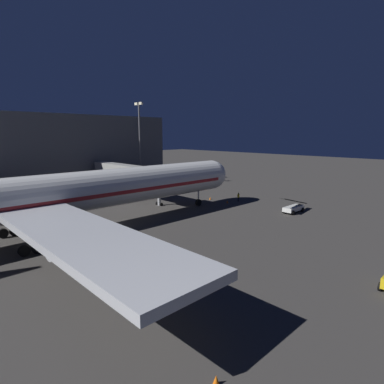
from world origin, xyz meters
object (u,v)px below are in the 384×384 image
at_px(belt_loader, 293,207).
at_px(traffic_cone_nose_starboard, 210,198).
at_px(ground_crew_by_belt_loader, 238,197).
at_px(traffic_cone_nose_port, 227,202).
at_px(apron_floodlight_mast, 140,139).
at_px(jet_bridge, 134,172).
at_px(airliner_at_gate, 36,198).
at_px(traffic_cone_wingtip_svc_side, 216,380).

distance_m(belt_loader, traffic_cone_nose_starboard, 16.83).
relative_size(ground_crew_by_belt_loader, traffic_cone_nose_starboard, 3.12).
bearing_deg(traffic_cone_nose_port, apron_floodlight_mast, 0.52).
relative_size(traffic_cone_nose_port, traffic_cone_nose_starboard, 1.00).
bearing_deg(jet_bridge, traffic_cone_nose_port, -145.28).
xyz_separation_m(apron_floodlight_mast, traffic_cone_nose_starboard, (-23.30, -0.25, -11.31)).
height_order(airliner_at_gate, traffic_cone_nose_port, airliner_at_gate).
relative_size(jet_bridge, belt_loader, 3.14).
xyz_separation_m(belt_loader, traffic_cone_wingtip_svc_side, (-15.57, 36.58, -0.57)).
xyz_separation_m(jet_bridge, belt_loader, (-27.41, -12.82, -4.51)).
bearing_deg(apron_floodlight_mast, traffic_cone_wingtip_svc_side, 148.52).
distance_m(airliner_at_gate, traffic_cone_nose_starboard, 33.40).
height_order(jet_bridge, traffic_cone_wingtip_svc_side, jet_bridge).
bearing_deg(airliner_at_gate, jet_bridge, -60.03).
relative_size(jet_bridge, ground_crew_by_belt_loader, 14.20).
bearing_deg(traffic_cone_nose_port, jet_bridge, 34.72).
height_order(traffic_cone_nose_port, traffic_cone_nose_starboard, same).
distance_m(traffic_cone_nose_port, traffic_cone_nose_starboard, 4.40).
relative_size(airliner_at_gate, belt_loader, 8.65).
xyz_separation_m(jet_bridge, ground_crew_by_belt_loader, (-15.70, -13.15, -4.41)).
bearing_deg(ground_crew_by_belt_loader, traffic_cone_nose_port, 78.37).
relative_size(airliner_at_gate, traffic_cone_nose_starboard, 122.02).
distance_m(jet_bridge, traffic_cone_wingtip_svc_side, 49.37).
bearing_deg(apron_floodlight_mast, jet_bridge, 140.77).
bearing_deg(traffic_cone_wingtip_svc_side, ground_crew_by_belt_loader, -53.53).
bearing_deg(traffic_cone_nose_starboard, airliner_at_gate, 93.82).
xyz_separation_m(airliner_at_gate, traffic_cone_nose_starboard, (2.20, -32.96, -4.99)).
xyz_separation_m(apron_floodlight_mast, belt_loader, (-39.96, -2.57, -10.74)).
relative_size(airliner_at_gate, apron_floodlight_mast, 3.32).
height_order(ground_crew_by_belt_loader, traffic_cone_wingtip_svc_side, ground_crew_by_belt_loader).
distance_m(belt_loader, ground_crew_by_belt_loader, 11.72).
relative_size(jet_bridge, traffic_cone_nose_port, 44.33).
distance_m(jet_bridge, traffic_cone_nose_starboard, 15.86).
distance_m(ground_crew_by_belt_loader, traffic_cone_wingtip_svc_side, 45.90).
bearing_deg(jet_bridge, apron_floodlight_mast, -39.23).
bearing_deg(apron_floodlight_mast, traffic_cone_nose_port, -179.48).
bearing_deg(traffic_cone_nose_port, airliner_at_gate, 86.18).
bearing_deg(belt_loader, ground_crew_by_belt_loader, -1.64).
bearing_deg(jet_bridge, belt_loader, -154.94).
xyz_separation_m(airliner_at_gate, jet_bridge, (12.95, -22.46, 0.09)).
distance_m(jet_bridge, apron_floodlight_mast, 17.36).
height_order(apron_floodlight_mast, traffic_cone_nose_port, apron_floodlight_mast).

